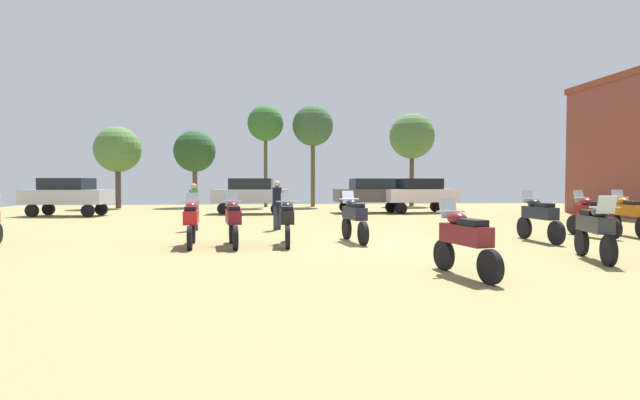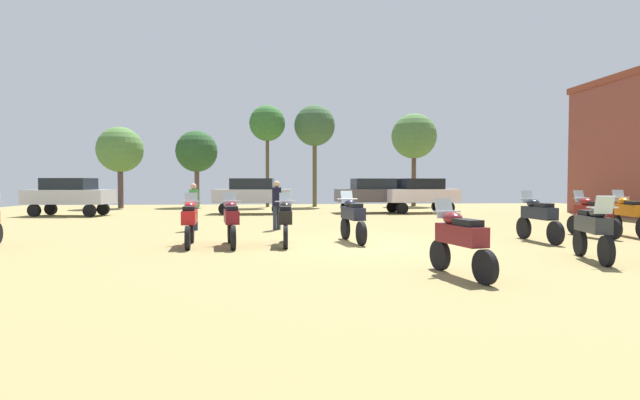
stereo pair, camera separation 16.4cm
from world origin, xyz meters
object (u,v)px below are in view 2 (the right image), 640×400
(motorcycle_13, at_px, (286,220))
(car_3, at_px, (252,193))
(motorcycle_9, at_px, (593,214))
(person_1, at_px, (194,203))
(motorcycle_4, at_px, (231,220))
(car_4, at_px, (420,193))
(motorcycle_1, at_px, (460,239))
(motorcycle_2, at_px, (628,214))
(motorcycle_5, at_px, (353,217))
(motorcycle_7, at_px, (190,220))
(tree_4, at_px, (315,126))
(tree_5, at_px, (267,124))
(tree_2, at_px, (197,152))
(person_2, at_px, (277,201))
(car_1, at_px, (69,194))
(car_2, at_px, (373,193))
(motorcycle_3, at_px, (593,229))
(tree_1, at_px, (120,150))
(tree_3, at_px, (414,137))
(motorcycle_10, at_px, (538,217))

(motorcycle_13, relative_size, car_3, 0.49)
(motorcycle_9, height_order, person_1, person_1)
(motorcycle_4, bearing_deg, car_4, 47.04)
(motorcycle_1, relative_size, motorcycle_2, 0.90)
(motorcycle_4, xyz_separation_m, car_3, (-0.11, 14.10, 0.45))
(motorcycle_2, xyz_separation_m, motorcycle_5, (-9.21, -0.69, -0.00))
(motorcycle_7, bearing_deg, tree_4, 70.49)
(person_1, relative_size, tree_5, 0.23)
(car_3, height_order, tree_2, tree_2)
(person_1, relative_size, person_2, 0.95)
(car_1, relative_size, car_2, 1.01)
(motorcycle_5, bearing_deg, person_1, 134.22)
(motorcycle_4, relative_size, motorcycle_7, 0.97)
(motorcycle_3, distance_m, tree_2, 28.59)
(car_2, bearing_deg, person_1, 133.69)
(motorcycle_1, height_order, tree_2, tree_2)
(motorcycle_9, distance_m, tree_1, 29.03)
(motorcycle_1, distance_m, car_4, 19.42)
(car_2, height_order, tree_3, tree_3)
(motorcycle_13, bearing_deg, tree_5, 93.43)
(motorcycle_5, relative_size, car_2, 0.50)
(motorcycle_1, distance_m, tree_1, 29.64)
(person_2, height_order, tree_5, tree_5)
(motorcycle_7, xyz_separation_m, car_2, (8.03, 14.24, 0.45))
(tree_2, bearing_deg, motorcycle_9, -52.80)
(car_1, relative_size, tree_5, 0.61)
(motorcycle_1, distance_m, motorcycle_7, 7.57)
(motorcycle_5, relative_size, tree_3, 0.32)
(motorcycle_4, distance_m, motorcycle_10, 9.00)
(motorcycle_1, bearing_deg, motorcycle_9, 29.50)
(motorcycle_9, xyz_separation_m, car_1, (-21.07, 11.98, 0.44))
(car_1, xyz_separation_m, person_2, (10.95, -8.63, -0.10))
(motorcycle_2, distance_m, motorcycle_4, 12.75)
(motorcycle_7, distance_m, tree_1, 22.79)
(motorcycle_10, height_order, car_4, car_4)
(motorcycle_7, xyz_separation_m, motorcycle_9, (12.52, 1.07, 0.01))
(motorcycle_2, distance_m, tree_3, 21.68)
(motorcycle_9, relative_size, car_3, 0.48)
(car_4, xyz_separation_m, person_2, (-8.36, -9.46, -0.10))
(tree_3, relative_size, tree_5, 0.95)
(motorcycle_5, height_order, tree_3, tree_3)
(motorcycle_3, height_order, car_2, car_2)
(motorcycle_1, xyz_separation_m, person_1, (-6.43, 9.35, 0.30))
(motorcycle_1, xyz_separation_m, motorcycle_5, (-1.16, 5.36, 0.03))
(car_1, bearing_deg, motorcycle_3, -124.99)
(motorcycle_7, distance_m, person_2, 5.05)
(motorcycle_1, height_order, motorcycle_2, motorcycle_2)
(motorcycle_2, relative_size, motorcycle_13, 1.05)
(motorcycle_1, bearing_deg, car_3, 92.22)
(motorcycle_2, relative_size, motorcycle_4, 1.07)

